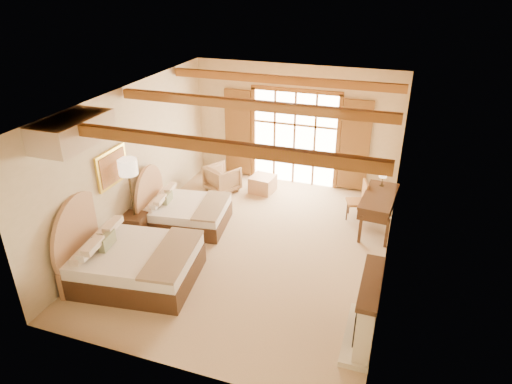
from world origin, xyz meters
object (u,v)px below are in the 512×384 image
at_px(desk, 377,211).
at_px(bed_far, 181,210).
at_px(bed_near, 128,258).
at_px(armchair, 222,178).
at_px(nightstand, 135,227).

bearing_deg(desk, bed_far, -159.20).
bearing_deg(bed_near, armchair, 79.26).
xyz_separation_m(bed_far, desk, (4.28, 1.26, 0.09)).
relative_size(bed_near, desk, 1.52).
bearing_deg(armchair, bed_near, 116.26).
bearing_deg(desk, bed_near, -136.91).
bearing_deg(bed_far, desk, 8.72).
bearing_deg(nightstand, bed_near, -69.82).
bearing_deg(bed_far, armchair, 75.74).
distance_m(bed_far, nightstand, 1.11).
height_order(bed_near, bed_far, bed_near).
distance_m(nightstand, armchair, 2.96).
relative_size(armchair, desk, 0.48).
bearing_deg(bed_near, desk, 31.00).
xyz_separation_m(armchair, desk, (4.06, -0.67, 0.10)).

